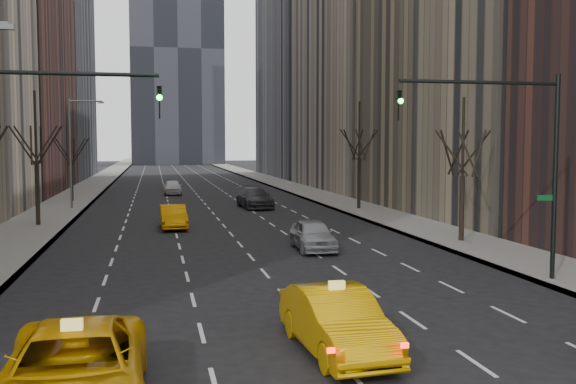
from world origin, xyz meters
TOP-DOWN VIEW (x-y plane):
  - sidewalk_left at (-12.25, 70.00)m, footprint 4.50×320.00m
  - sidewalk_right at (12.25, 70.00)m, footprint 4.50×320.00m
  - bld_right_deep at (21.50, 95.00)m, footprint 14.00×30.00m
  - tree_lw_c at (-12.00, 34.00)m, footprint 3.36×3.50m
  - tree_lw_d at (-12.00, 52.00)m, footprint 3.36×3.50m
  - tree_rw_b at (12.00, 22.00)m, footprint 3.36×3.50m
  - tree_rw_c at (12.00, 40.00)m, footprint 3.36×3.50m
  - traffic_mast_left at (-9.11, 12.00)m, footprint 6.69×0.39m
  - traffic_mast_right at (9.11, 12.00)m, footprint 6.69×0.39m
  - streetlight_far at (-10.84, 45.00)m, footprint 2.83×0.22m
  - taxi_suv at (-6.17, 2.87)m, footprint 3.01×6.32m
  - taxi_sedan at (0.08, 5.52)m, footprint 2.12×5.19m
  - silver_sedan_ahead at (3.43, 21.39)m, footprint 2.02×4.70m
  - far_taxi at (-3.35, 31.39)m, footprint 1.78×4.66m
  - far_suv_grey at (3.87, 43.48)m, footprint 2.75×6.06m
  - far_car_white at (-2.56, 59.60)m, footprint 1.90×4.66m

SIDE VIEW (x-z plane):
  - sidewalk_left at x=-12.25m, z-range 0.00..0.15m
  - sidewalk_right at x=12.25m, z-range 0.00..0.15m
  - far_taxi at x=-3.35m, z-range 0.00..1.52m
  - silver_sedan_ahead at x=3.43m, z-range 0.00..1.58m
  - far_car_white at x=-2.56m, z-range 0.00..1.58m
  - taxi_sedan at x=0.08m, z-range 0.00..1.67m
  - far_suv_grey at x=3.87m, z-range 0.00..1.72m
  - taxi_suv at x=-6.17m, z-range 0.00..1.74m
  - tree_lw_d at x=-12.00m, z-range -0.12..7.24m
  - tree_rw_b at x=12.00m, z-range -0.19..7.63m
  - tree_lw_c at x=-12.00m, z-range -0.33..8.41m
  - tree_rw_c at x=12.00m, z-range -0.33..8.41m
  - traffic_mast_left at x=-9.11m, z-range 1.49..9.49m
  - traffic_mast_right at x=9.11m, z-range 1.49..9.49m
  - streetlight_far at x=-10.84m, z-range 1.12..10.12m
  - bld_right_deep at x=21.50m, z-range 0.00..58.00m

